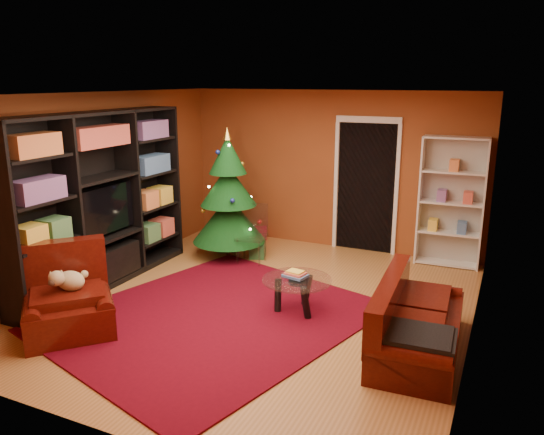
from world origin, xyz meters
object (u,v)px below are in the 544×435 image
at_px(rug, 213,317).
at_px(gift_box_green, 257,250).
at_px(dog, 71,281).
at_px(gift_box_red, 261,233).
at_px(sofa, 419,317).
at_px(white_bookshelf, 451,203).
at_px(christmas_tree, 228,195).
at_px(acrylic_chair, 251,237).
at_px(armchair, 68,299).
at_px(coffee_table, 297,295).
at_px(gift_box_teal, 227,235).
at_px(media_unit, 100,201).

height_order(rug, gift_box_green, gift_box_green).
bearing_deg(dog, gift_box_red, 37.71).
bearing_deg(sofa, white_bookshelf, -1.48).
bearing_deg(sofa, gift_box_green, 52.34).
bearing_deg(christmas_tree, white_bookshelf, 17.76).
xyz_separation_m(christmas_tree, dog, (-0.34, -3.00, -0.41)).
distance_m(rug, christmas_tree, 2.51).
relative_size(rug, dog, 8.78).
xyz_separation_m(gift_box_red, acrylic_chair, (0.43, -1.21, 0.31)).
bearing_deg(armchair, dog, 45.00).
xyz_separation_m(dog, acrylic_chair, (0.81, 2.85, -0.18)).
height_order(christmas_tree, white_bookshelf, christmas_tree).
bearing_deg(christmas_tree, gift_box_green, 14.14).
distance_m(dog, acrylic_chair, 2.97).
height_order(christmas_tree, dog, christmas_tree).
xyz_separation_m(gift_box_red, coffee_table, (1.74, -2.58, 0.12)).
bearing_deg(gift_box_teal, coffee_table, -43.92).
xyz_separation_m(armchair, acrylic_chair, (0.81, 2.92, 0.02)).
xyz_separation_m(dog, coffee_table, (2.12, 1.48, -0.37)).
height_order(christmas_tree, coffee_table, christmas_tree).
bearing_deg(christmas_tree, media_unit, -119.92).
height_order(rug, acrylic_chair, acrylic_chair).
bearing_deg(armchair, gift_box_red, 37.83).
distance_m(white_bookshelf, coffee_table, 3.03).
xyz_separation_m(white_bookshelf, coffee_table, (-1.44, -2.56, -0.76)).
bearing_deg(sofa, armchair, 105.46).
bearing_deg(armchair, white_bookshelf, 2.17).
relative_size(christmas_tree, gift_box_green, 8.65).
relative_size(rug, white_bookshelf, 1.75).
height_order(media_unit, gift_box_green, media_unit).
distance_m(sofa, acrylic_chair, 3.30).
height_order(gift_box_green, coffee_table, coffee_table).
bearing_deg(coffee_table, white_bookshelf, 60.64).
distance_m(gift_box_teal, white_bookshelf, 3.70).
distance_m(christmas_tree, armchair, 3.15).
height_order(gift_box_green, acrylic_chair, acrylic_chair).
xyz_separation_m(media_unit, coffee_table, (2.79, 0.21, -0.96)).
distance_m(gift_box_green, white_bookshelf, 3.05).
xyz_separation_m(gift_box_green, white_bookshelf, (2.78, 0.92, 0.86)).
xyz_separation_m(christmas_tree, gift_box_green, (0.44, 0.11, -0.88)).
height_order(gift_box_red, coffee_table, coffee_table).
xyz_separation_m(armchair, sofa, (3.63, 1.20, -0.01)).
bearing_deg(dog, media_unit, 70.68).
xyz_separation_m(media_unit, armchair, (0.66, -1.34, -0.78)).
distance_m(rug, gift_box_green, 2.27).
distance_m(media_unit, gift_box_green, 2.57).
relative_size(sofa, coffee_table, 2.11).
bearing_deg(gift_box_red, gift_box_teal, -127.41).
bearing_deg(white_bookshelf, christmas_tree, -163.91).
bearing_deg(dog, coffee_table, -12.06).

